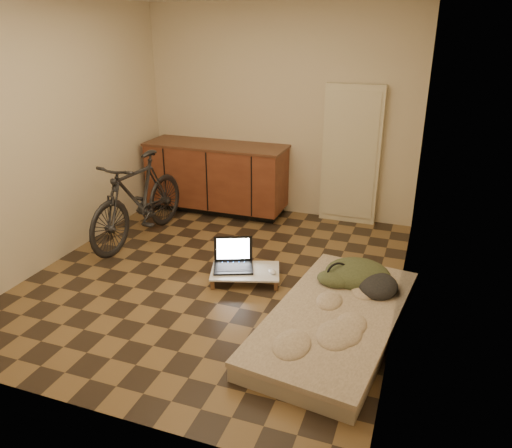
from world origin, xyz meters
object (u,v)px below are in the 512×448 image
(bicycle, at_px, (138,195))
(futon, at_px, (335,320))
(laptop, at_px, (233,262))
(lap_desk, at_px, (245,271))

(bicycle, height_order, futon, bicycle)
(futon, bearing_deg, laptop, 160.96)
(bicycle, xyz_separation_m, lap_desk, (1.50, -0.53, -0.45))
(bicycle, relative_size, lap_desk, 2.22)
(lap_desk, bearing_deg, bicycle, 142.95)
(futon, bearing_deg, bicycle, 164.58)
(lap_desk, distance_m, laptop, 0.16)
(futon, distance_m, lap_desk, 1.13)
(bicycle, xyz_separation_m, futon, (2.50, -1.06, -0.46))
(bicycle, height_order, laptop, bicycle)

